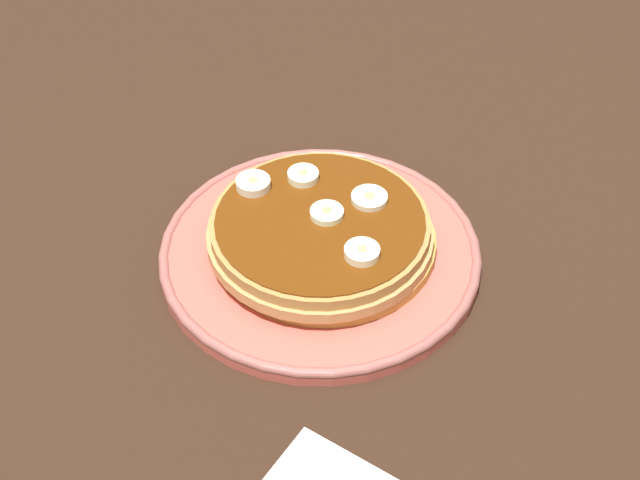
{
  "coord_description": "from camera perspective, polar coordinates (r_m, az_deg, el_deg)",
  "views": [
    {
      "loc": [
        -32.78,
        -42.44,
        53.23
      ],
      "look_at": [
        0.0,
        0.0,
        2.21
      ],
      "focal_mm": 49.76,
      "sensor_mm": 36.0,
      "label": 1
    }
  ],
  "objects": [
    {
      "name": "banana_slice_2",
      "position": [
        0.69,
        2.52,
        -0.93
      ],
      "size": [
        2.83,
        2.83,
        0.97
      ],
      "color": "#FEEFC4",
      "rests_on": "pancake_stack"
    },
    {
      "name": "ground_plane",
      "position": [
        0.77,
        0.0,
        -2.01
      ],
      "size": [
        140.0,
        140.0,
        3.0
      ],
      "primitive_type": "cube",
      "color": "black"
    },
    {
      "name": "banana_slice_1",
      "position": [
        0.74,
        3.19,
        2.67
      ],
      "size": [
        3.07,
        3.07,
        0.76
      ],
      "color": "#EEE6BD",
      "rests_on": "pancake_stack"
    },
    {
      "name": "pancake_stack",
      "position": [
        0.74,
        0.28,
        0.56
      ],
      "size": [
        18.84,
        19.43,
        3.3
      ],
      "color": "#BC893B",
      "rests_on": "plate"
    },
    {
      "name": "plate",
      "position": [
        0.75,
        0.0,
        -0.77
      ],
      "size": [
        27.16,
        27.16,
        1.54
      ],
      "color": "#CC594C",
      "rests_on": "ground_plane"
    },
    {
      "name": "banana_slice_3",
      "position": [
        0.75,
        -4.31,
        3.6
      ],
      "size": [
        2.95,
        2.95,
        1.03
      ],
      "color": "#F3E6C6",
      "rests_on": "pancake_stack"
    },
    {
      "name": "banana_slice_0",
      "position": [
        0.73,
        0.29,
        1.84
      ],
      "size": [
        2.79,
        2.79,
        0.8
      ],
      "color": "#ECF0BC",
      "rests_on": "pancake_stack"
    },
    {
      "name": "banana_slice_4",
      "position": [
        0.76,
        -1.09,
        4.12
      ],
      "size": [
        2.7,
        2.7,
        0.93
      ],
      "color": "#F0F1C3",
      "rests_on": "pancake_stack"
    }
  ]
}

